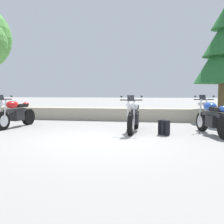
{
  "coord_description": "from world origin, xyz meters",
  "views": [
    {
      "loc": [
        1.51,
        -6.23,
        1.23
      ],
      "look_at": [
        0.2,
        1.2,
        0.65
      ],
      "focal_mm": 39.3,
      "sensor_mm": 36.0,
      "label": 1
    }
  ],
  "objects_px": {
    "motorcycle_silver_centre": "(133,116)",
    "pine_tree_mid_left": "(223,52)",
    "motorcycle_red_near_left": "(16,114)",
    "rider_backpack": "(164,127)",
    "motorcycle_blue_far_right": "(213,118)"
  },
  "relations": [
    {
      "from": "motorcycle_silver_centre",
      "to": "pine_tree_mid_left",
      "type": "distance_m",
      "value": 5.21
    },
    {
      "from": "motorcycle_silver_centre",
      "to": "rider_backpack",
      "type": "bearing_deg",
      "value": -28.51
    },
    {
      "from": "motorcycle_red_near_left",
      "to": "pine_tree_mid_left",
      "type": "xyz_separation_m",
      "value": [
        7.67,
        2.86,
        2.45
      ]
    },
    {
      "from": "motorcycle_blue_far_right",
      "to": "rider_backpack",
      "type": "distance_m",
      "value": 1.47
    },
    {
      "from": "motorcycle_silver_centre",
      "to": "motorcycle_blue_far_right",
      "type": "height_order",
      "value": "same"
    },
    {
      "from": "motorcycle_red_near_left",
      "to": "rider_backpack",
      "type": "xyz_separation_m",
      "value": [
        5.21,
        -0.74,
        -0.24
      ]
    },
    {
      "from": "motorcycle_silver_centre",
      "to": "pine_tree_mid_left",
      "type": "height_order",
      "value": "pine_tree_mid_left"
    },
    {
      "from": "motorcycle_red_near_left",
      "to": "motorcycle_blue_far_right",
      "type": "height_order",
      "value": "same"
    },
    {
      "from": "motorcycle_silver_centre",
      "to": "motorcycle_blue_far_right",
      "type": "distance_m",
      "value": 2.38
    },
    {
      "from": "motorcycle_blue_far_right",
      "to": "pine_tree_mid_left",
      "type": "height_order",
      "value": "pine_tree_mid_left"
    },
    {
      "from": "motorcycle_blue_far_right",
      "to": "pine_tree_mid_left",
      "type": "relative_size",
      "value": 0.49
    },
    {
      "from": "motorcycle_silver_centre",
      "to": "pine_tree_mid_left",
      "type": "relative_size",
      "value": 0.49
    },
    {
      "from": "motorcycle_red_near_left",
      "to": "motorcycle_silver_centre",
      "type": "xyz_separation_m",
      "value": [
        4.25,
        -0.22,
        0.0
      ]
    },
    {
      "from": "motorcycle_silver_centre",
      "to": "pine_tree_mid_left",
      "type": "xyz_separation_m",
      "value": [
        3.42,
        3.08,
        2.45
      ]
    },
    {
      "from": "rider_backpack",
      "to": "pine_tree_mid_left",
      "type": "relative_size",
      "value": 0.11
    }
  ]
}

